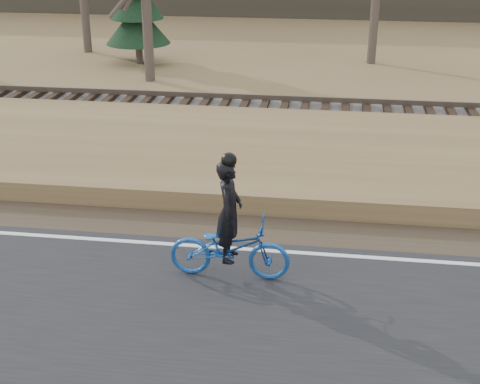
# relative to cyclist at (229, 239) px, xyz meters

# --- Properties ---
(ground) EXTENTS (120.00, 120.00, 0.00)m
(ground) POSITION_rel_cyclist_xyz_m (-2.16, 0.80, -0.78)
(ground) COLOR olive
(ground) RESTS_ON ground
(road) EXTENTS (120.00, 6.00, 0.06)m
(road) POSITION_rel_cyclist_xyz_m (-2.16, -1.70, -0.75)
(road) COLOR black
(road) RESTS_ON ground
(edge_line) EXTENTS (120.00, 0.12, 0.01)m
(edge_line) POSITION_rel_cyclist_xyz_m (-2.16, 1.00, -0.72)
(edge_line) COLOR silver
(edge_line) RESTS_ON road
(shoulder) EXTENTS (120.00, 1.60, 0.04)m
(shoulder) POSITION_rel_cyclist_xyz_m (-2.16, 2.00, -0.76)
(shoulder) COLOR #473A2B
(shoulder) RESTS_ON ground
(embankment) EXTENTS (120.00, 5.00, 0.44)m
(embankment) POSITION_rel_cyclist_xyz_m (-2.16, 5.00, -0.56)
(embankment) COLOR olive
(embankment) RESTS_ON ground
(ballast) EXTENTS (120.00, 3.00, 0.45)m
(ballast) POSITION_rel_cyclist_xyz_m (-2.16, 8.80, -0.56)
(ballast) COLOR slate
(ballast) RESTS_ON ground
(railroad) EXTENTS (120.00, 2.40, 0.29)m
(railroad) POSITION_rel_cyclist_xyz_m (-2.16, 8.80, -0.25)
(railroad) COLOR black
(railroad) RESTS_ON ballast
(cyclist) EXTENTS (2.08, 0.73, 2.29)m
(cyclist) POSITION_rel_cyclist_xyz_m (0.00, 0.00, 0.00)
(cyclist) COLOR #174A9E
(cyclist) RESTS_ON road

